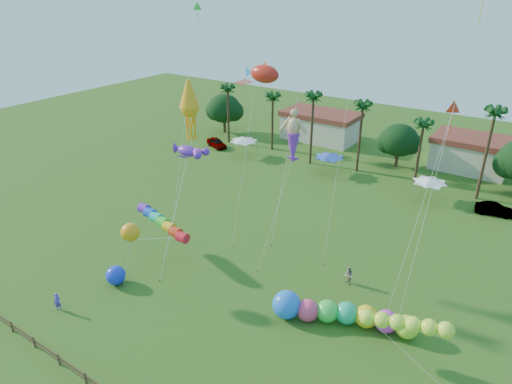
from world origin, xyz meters
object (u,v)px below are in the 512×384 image
Objects in this scene: car_a at (217,143)px; spectator_a at (58,302)px; caterpillar_inflatable at (338,313)px; blue_ball at (116,275)px; car_b at (495,209)px; spectator_b at (349,276)px.

spectator_a reaches higher than car_a.
caterpillar_inflatable is (19.78, 11.51, 0.18)m from spectator_a.
car_b is at bearing 52.53° from blue_ball.
car_a is 41.64m from car_b.
car_b is 23.60m from spectator_b.
car_b is 0.38× the size of caterpillar_inflatable.
car_a is 44.24m from caterpillar_inflatable.
car_b is at bearing 22.99° from spectator_a.
blue_ball is at bearing -103.88° from spectator_b.
spectator_a is at bearing -102.18° from blue_ball.
spectator_b is at bearing 84.39° from caterpillar_inflatable.
caterpillar_inflatable is at bearing -106.57° from car_a.
car_a is 41.88m from spectator_a.
car_b is (41.63, -0.41, -0.05)m from car_a.
caterpillar_inflatable reaches higher than blue_ball.
car_b is 2.42× the size of spectator_b.
caterpillar_inflatable is at bearing 153.81° from car_b.
spectator_a is 0.90× the size of blue_ball.
spectator_a is at bearing -95.51° from spectator_b.
spectator_a is 5.25m from blue_ball.
car_a is 39.93m from spectator_b.
caterpillar_inflatable is at bearing 18.88° from blue_ball.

